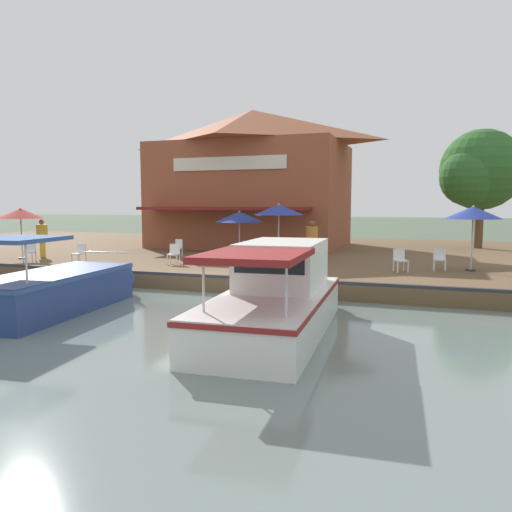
% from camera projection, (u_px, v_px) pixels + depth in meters
% --- Properties ---
extents(ground_plane, '(220.00, 220.00, 0.00)m').
position_uv_depth(ground_plane, '(199.00, 294.00, 17.30)').
color(ground_plane, '#4C5B47').
extents(quay_deck, '(22.00, 56.00, 0.60)m').
position_uv_depth(quay_deck, '(286.00, 255.00, 27.59)').
color(quay_deck, brown).
rests_on(quay_deck, ground).
extents(quay_edge_fender, '(0.20, 50.40, 0.10)m').
position_uv_depth(quay_edge_fender, '(200.00, 275.00, 17.33)').
color(quay_edge_fender, '#2D2D33').
rests_on(quay_edge_fender, quay_deck).
extents(waterfront_restaurant, '(9.47, 11.31, 8.10)m').
position_uv_depth(waterfront_restaurant, '(252.00, 177.00, 30.00)').
color(waterfront_restaurant, brown).
rests_on(waterfront_restaurant, quay_deck).
extents(patio_umbrella_mid_patio_right, '(2.07, 2.07, 2.48)m').
position_uv_depth(patio_umbrella_mid_patio_right, '(473.00, 213.00, 18.66)').
color(patio_umbrella_mid_patio_right, '#B7B7B7').
rests_on(patio_umbrella_mid_patio_right, quay_deck).
extents(patio_umbrella_near_quay_edge, '(2.18, 2.18, 2.22)m').
position_uv_depth(patio_umbrella_near_quay_edge, '(239.00, 217.00, 22.41)').
color(patio_umbrella_near_quay_edge, '#B7B7B7').
rests_on(patio_umbrella_near_quay_edge, quay_deck).
extents(patio_umbrella_mid_patio_left, '(2.08, 2.08, 2.37)m').
position_uv_depth(patio_umbrella_mid_patio_left, '(20.00, 213.00, 22.88)').
color(patio_umbrella_mid_patio_left, '#B7B7B7').
rests_on(patio_umbrella_mid_patio_left, quay_deck).
extents(patio_umbrella_by_entrance, '(2.11, 2.11, 2.54)m').
position_uv_depth(patio_umbrella_by_entrance, '(279.00, 210.00, 20.74)').
color(patio_umbrella_by_entrance, '#B7B7B7').
rests_on(patio_umbrella_by_entrance, quay_deck).
extents(cafe_chair_beside_entrance, '(0.57, 0.57, 0.85)m').
position_uv_depth(cafe_chair_beside_entrance, '(30.00, 251.00, 21.85)').
color(cafe_chair_beside_entrance, white).
rests_on(cafe_chair_beside_entrance, quay_deck).
extents(cafe_chair_back_row_seat, '(0.54, 0.54, 0.85)m').
position_uv_depth(cafe_chair_back_row_seat, '(177.00, 247.00, 23.78)').
color(cafe_chair_back_row_seat, white).
rests_on(cafe_chair_back_row_seat, quay_deck).
extents(cafe_chair_under_first_umbrella, '(0.59, 0.59, 0.85)m').
position_uv_depth(cafe_chair_under_first_umbrella, '(400.00, 259.00, 18.62)').
color(cafe_chair_under_first_umbrella, white).
rests_on(cafe_chair_under_first_umbrella, quay_deck).
extents(cafe_chair_mid_patio, '(0.46, 0.46, 0.85)m').
position_uv_depth(cafe_chair_mid_patio, '(440.00, 258.00, 18.93)').
color(cafe_chair_mid_patio, white).
rests_on(cafe_chair_mid_patio, quay_deck).
extents(cafe_chair_facing_river, '(0.45, 0.45, 0.85)m').
position_uv_depth(cafe_chair_facing_river, '(80.00, 253.00, 21.09)').
color(cafe_chair_facing_river, white).
rests_on(cafe_chair_facing_river, quay_deck).
extents(cafe_chair_far_corner_seat, '(0.51, 0.51, 0.85)m').
position_uv_depth(cafe_chair_far_corner_seat, '(174.00, 253.00, 20.91)').
color(cafe_chair_far_corner_seat, white).
rests_on(cafe_chair_far_corner_seat, quay_deck).
extents(person_mid_patio, '(0.51, 0.51, 1.80)m').
position_uv_depth(person_mid_patio, '(312.00, 236.00, 21.48)').
color(person_mid_patio, '#B23338').
rests_on(person_mid_patio, quay_deck).
extents(person_at_quay_edge, '(0.51, 0.51, 1.79)m').
position_uv_depth(person_at_quay_edge, '(42.00, 233.00, 23.68)').
color(person_at_quay_edge, gold).
rests_on(person_at_quay_edge, quay_deck).
extents(motorboat_distant_upstream, '(7.37, 2.76, 2.11)m').
position_uv_depth(motorboat_distant_upstream, '(280.00, 295.00, 12.30)').
color(motorboat_distant_upstream, white).
rests_on(motorboat_distant_upstream, river_water).
extents(motorboat_fourth_along, '(6.51, 2.62, 2.20)m').
position_uv_depth(motorboat_fourth_along, '(65.00, 287.00, 14.59)').
color(motorboat_fourth_along, navy).
rests_on(motorboat_fourth_along, river_water).
extents(tree_downstream_bank, '(3.59, 3.42, 6.37)m').
position_uv_depth(tree_downstream_bank, '(235.00, 176.00, 36.01)').
color(tree_downstream_bank, brown).
rests_on(tree_downstream_bank, quay_deck).
extents(tree_upstream_bank, '(4.77, 4.54, 6.73)m').
position_uv_depth(tree_upstream_bank, '(478.00, 172.00, 28.07)').
color(tree_upstream_bank, brown).
rests_on(tree_upstream_bank, quay_deck).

